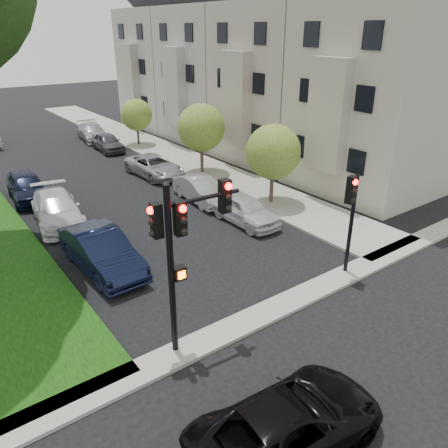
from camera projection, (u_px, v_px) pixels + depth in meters
ground at (324, 341)px, 13.00m from camera, size 140.00×140.00×0.00m
sidewalk_right at (149, 145)px, 34.22m from camera, size 3.50×44.00×0.12m
sidewalk_cross at (278, 307)px, 14.44m from camera, size 60.00×1.00×0.12m
house_a at (381, 61)px, 22.75m from camera, size 7.70×7.55×15.97m
house_b at (282, 54)px, 28.24m from camera, size 7.70×7.55×15.97m
house_c at (215, 50)px, 33.74m from camera, size 7.70×7.55×15.97m
house_d at (167, 47)px, 39.24m from camera, size 7.70×7.55×15.97m
small_tree_a at (273, 152)px, 21.96m from camera, size 2.80×2.80×4.19m
small_tree_b at (201, 128)px, 26.69m from camera, size 2.91×2.91×4.37m
small_tree_c at (136, 115)px, 33.48m from camera, size 2.40×2.40×3.60m
traffic_signal_main at (182, 239)px, 11.35m from camera, size 2.48×0.64×5.07m
traffic_signal_secondary at (351, 207)px, 15.38m from camera, size 0.52×0.42×3.92m
car_cross_near at (289, 423)px, 9.51m from camera, size 4.75×2.45×1.28m
car_parked_0 at (245, 209)px, 20.59m from camera, size 1.62×4.00×1.36m
car_parked_1 at (201, 190)px, 23.13m from camera, size 1.60×4.02×1.30m
car_parked_2 at (154, 166)px, 27.15m from camera, size 2.37×4.69×1.27m
car_parked_3 at (108, 142)px, 32.67m from camera, size 1.77×3.96×1.32m
car_parked_4 at (93, 132)px, 35.83m from camera, size 2.46×4.82×1.34m
car_parked_5 at (101, 251)px, 16.50m from camera, size 1.84×4.83×1.57m
car_parked_6 at (57, 209)px, 20.52m from camera, size 2.69×5.13×1.42m
car_parked_7 at (27, 187)px, 23.35m from camera, size 2.11×4.46×1.48m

